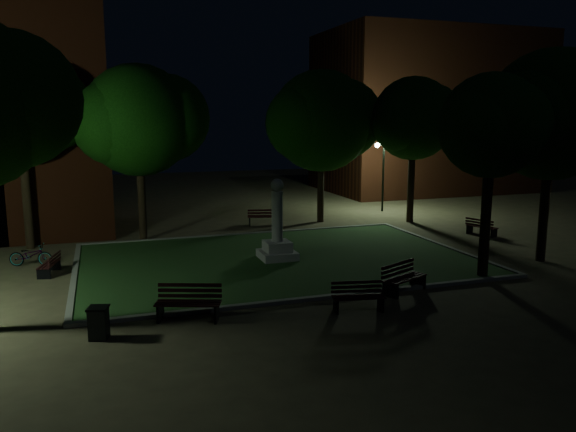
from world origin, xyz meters
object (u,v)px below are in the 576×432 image
bench_west_near (189,304)px  bench_right_side (481,227)px  bench_near_left (358,297)px  bicycle (31,255)px  bench_near_right (403,279)px  bench_left_side (50,265)px  monument (277,237)px  trash_bin (99,323)px  bench_far_side (263,218)px

bench_west_near → bench_right_side: 16.73m
bench_west_near → bench_near_left: bearing=10.1°
bench_west_near → bench_right_side: bearing=44.6°
bicycle → bench_near_right: bearing=-108.0°
bench_near_right → bench_left_side: bench_near_right is taller
monument → trash_bin: 9.21m
bench_left_side → bench_near_right: bearing=74.8°
bench_near_right → bench_west_near: 7.02m
bench_right_side → bench_far_side: (-9.29, 5.79, 0.04)m
bench_near_right → bicycle: bench_near_right is taller
monument → bench_right_side: 10.92m
bench_near_left → trash_bin: 7.26m
bench_near_right → bench_west_near: bearing=157.9°
bench_left_side → bicycle: 1.76m
trash_bin → bicycle: 8.80m
bicycle → bench_west_near: bearing=-133.9°
bench_near_right → trash_bin: 9.48m
bench_near_right → bench_west_near: (-7.02, -0.33, 0.02)m
monument → bicycle: 9.51m
bench_near_left → bench_right_side: bench_near_left is taller
monument → bicycle: bearing=166.4°
bench_near_left → bench_west_near: size_ratio=0.84×
monument → bench_left_side: monument is taller
bench_near_left → bench_far_side: (1.03, 13.64, 0.03)m
bench_west_near → trash_bin: bench_west_near is taller
bench_right_side → trash_bin: 19.19m
bench_near_right → bench_right_side: bench_near_right is taller
monument → bench_west_near: (-4.37, -5.56, -0.49)m
bench_near_left → trash_bin: bearing=-169.8°
monument → bicycle: size_ratio=1.99×
bench_left_side → bicycle: bicycle is taller
bench_near_left → bench_far_side: 13.68m
bench_west_near → monument: bearing=71.5°
bench_left_side → bench_far_side: size_ratio=0.84×
bench_right_side → bicycle: size_ratio=0.98×
bench_near_left → bicycle: (-9.71, 8.61, 0.02)m
monument → bench_far_side: bearing=78.2°
monument → bench_west_near: bearing=-128.2°
trash_bin → bench_near_left: bearing=-1.3°
trash_bin → bench_far_side: bearing=58.4°
monument → bench_right_side: (10.80, 1.47, -0.57)m
bicycle → monument: bearing=-89.5°
bench_far_side → trash_bin: bearing=71.8°
bench_near_left → bench_west_near: bearing=-178.1°
bench_right_side → bench_far_side: 10.95m
bench_near_left → bicycle: bench_near_left is taller
bench_near_right → bicycle: 14.03m
bench_right_side → bench_far_side: bearing=36.9°
bench_west_near → bench_far_side: 14.10m
trash_bin → bench_right_side: bearing=23.6°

